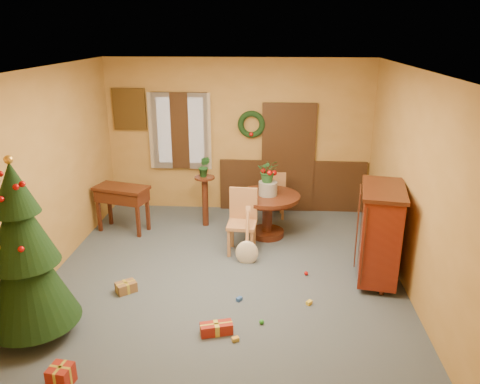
# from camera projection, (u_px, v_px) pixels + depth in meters

# --- Properties ---
(room_envelope) EXTENTS (5.50, 5.50, 5.50)m
(room_envelope) POSITION_uv_depth(u_px,v_px,m) (249.00, 154.00, 8.91)
(room_envelope) COLOR #353F4D
(room_envelope) RESTS_ON ground
(dining_table) EXTENTS (1.08, 1.08, 0.75)m
(dining_table) POSITION_uv_depth(u_px,v_px,m) (268.00, 207.00, 7.91)
(dining_table) COLOR black
(dining_table) RESTS_ON floor
(urn) EXTENTS (0.31, 0.31, 0.23)m
(urn) POSITION_uv_depth(u_px,v_px,m) (268.00, 188.00, 7.80)
(urn) COLOR slate
(urn) RESTS_ON dining_table
(centerpiece_plant) EXTENTS (0.35, 0.31, 0.39)m
(centerpiece_plant) POSITION_uv_depth(u_px,v_px,m) (268.00, 171.00, 7.70)
(centerpiece_plant) COLOR #1E4C23
(centerpiece_plant) RESTS_ON urn
(chair_near) EXTENTS (0.47, 0.47, 1.02)m
(chair_near) POSITION_uv_depth(u_px,v_px,m) (242.00, 218.00, 7.38)
(chair_near) COLOR #9B663E
(chair_near) RESTS_ON floor
(chair_far) EXTENTS (0.43, 0.43, 0.92)m
(chair_far) POSITION_uv_depth(u_px,v_px,m) (274.00, 193.00, 8.68)
(chair_far) COLOR #9B663E
(chair_far) RESTS_ON floor
(guitar) EXTENTS (0.37, 0.54, 0.80)m
(guitar) POSITION_uv_depth(u_px,v_px,m) (247.00, 238.00, 7.01)
(guitar) COLOR beige
(guitar) RESTS_ON floor
(plant_stand) EXTENTS (0.36, 0.36, 0.92)m
(plant_stand) POSITION_uv_depth(u_px,v_px,m) (205.00, 195.00, 8.33)
(plant_stand) COLOR black
(plant_stand) RESTS_ON floor
(stand_plant) EXTENTS (0.23, 0.20, 0.38)m
(stand_plant) POSITION_uv_depth(u_px,v_px,m) (204.00, 166.00, 8.15)
(stand_plant) COLOR #19471E
(stand_plant) RESTS_ON plant_stand
(christmas_tree) EXTENTS (1.05, 1.05, 2.16)m
(christmas_tree) POSITION_uv_depth(u_px,v_px,m) (24.00, 255.00, 5.15)
(christmas_tree) COLOR #382111
(christmas_tree) RESTS_ON floor
(writing_desk) EXTENTS (1.01, 0.68, 0.82)m
(writing_desk) POSITION_uv_depth(u_px,v_px,m) (122.00, 198.00, 8.09)
(writing_desk) COLOR black
(writing_desk) RESTS_ON floor
(sideboard) EXTENTS (0.74, 1.15, 1.37)m
(sideboard) POSITION_uv_depth(u_px,v_px,m) (380.00, 231.00, 6.45)
(sideboard) COLOR #501209
(sideboard) RESTS_ON floor
(gift_a) EXTENTS (0.33, 0.26, 0.16)m
(gift_a) POSITION_uv_depth(u_px,v_px,m) (44.00, 310.00, 5.80)
(gift_a) COLOR brown
(gift_a) RESTS_ON floor
(gift_b) EXTENTS (0.24, 0.24, 0.22)m
(gift_b) POSITION_uv_depth(u_px,v_px,m) (61.00, 376.00, 4.66)
(gift_b) COLOR maroon
(gift_b) RESTS_ON floor
(gift_c) EXTENTS (0.32, 0.30, 0.14)m
(gift_c) POSITION_uv_depth(u_px,v_px,m) (126.00, 287.00, 6.33)
(gift_c) COLOR brown
(gift_c) RESTS_ON floor
(gift_d) EXTENTS (0.40, 0.25, 0.14)m
(gift_d) POSITION_uv_depth(u_px,v_px,m) (216.00, 328.00, 5.47)
(gift_d) COLOR maroon
(gift_d) RESTS_ON floor
(toy_a) EXTENTS (0.09, 0.09, 0.05)m
(toy_a) POSITION_uv_depth(u_px,v_px,m) (239.00, 299.00, 6.13)
(toy_a) COLOR #254DA4
(toy_a) RESTS_ON floor
(toy_b) EXTENTS (0.06, 0.06, 0.06)m
(toy_b) POSITION_uv_depth(u_px,v_px,m) (262.00, 322.00, 5.65)
(toy_b) COLOR #258A25
(toy_b) RESTS_ON floor
(toy_c) EXTENTS (0.09, 0.09, 0.05)m
(toy_c) POSITION_uv_depth(u_px,v_px,m) (309.00, 303.00, 6.05)
(toy_c) COLOR gold
(toy_c) RESTS_ON floor
(toy_d) EXTENTS (0.06, 0.06, 0.06)m
(toy_d) POSITION_uv_depth(u_px,v_px,m) (306.00, 273.00, 6.77)
(toy_d) COLOR #B00D0B
(toy_d) RESTS_ON floor
(toy_e) EXTENTS (0.09, 0.08, 0.05)m
(toy_e) POSITION_uv_depth(u_px,v_px,m) (235.00, 339.00, 5.34)
(toy_e) COLOR gold
(toy_e) RESTS_ON floor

